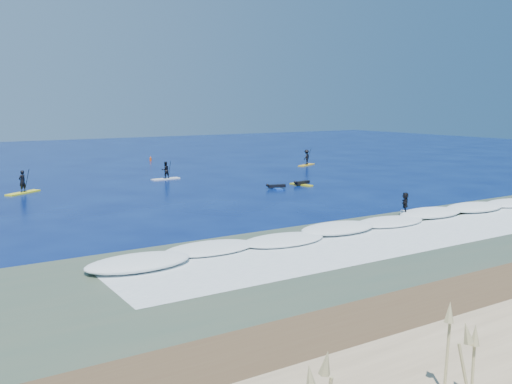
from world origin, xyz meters
TOP-DOWN VIEW (x-y plane):
  - ground at (0.00, 0.00)m, footprint 160.00×160.00m
  - shallow_water at (0.00, -14.00)m, footprint 90.00×13.00m
  - breaking_wave at (0.00, -10.00)m, footprint 40.00×6.00m
  - whitewater at (0.00, -13.00)m, footprint 34.00×5.00m
  - sup_paddler_left at (-15.25, 14.13)m, footprint 2.94×2.37m
  - sup_paddler_center at (-2.26, 15.76)m, footprint 2.79×0.86m
  - sup_paddler_right at (16.38, 18.30)m, footprint 3.00×2.05m
  - prone_paddler_near at (6.25, 5.81)m, footprint 1.82×2.36m
  - prone_paddler_far at (3.21, 5.35)m, footprint 1.71×2.23m
  - wave_surfer at (3.35, -8.92)m, footprint 1.82×1.73m
  - marker_buoy at (3.01, 32.46)m, footprint 0.26×0.26m

SIDE VIEW (x-z plane):
  - ground at x=0.00m, z-range 0.00..0.00m
  - breaking_wave at x=0.00m, z-range -0.15..0.15m
  - whitewater at x=0.00m, z-range -0.01..0.01m
  - shallow_water at x=0.00m, z-range 0.00..0.01m
  - prone_paddler_far at x=3.21m, z-range -0.07..0.38m
  - prone_paddler_near at x=6.25m, z-range -0.08..0.40m
  - marker_buoy at x=3.01m, z-range -0.04..0.59m
  - sup_paddler_left at x=-15.25m, z-range -0.40..1.74m
  - sup_paddler_center at x=-2.26m, z-range -0.24..1.68m
  - wave_surfer at x=3.35m, z-range 0.10..1.52m
  - sup_paddler_right at x=16.38m, z-range -0.23..1.87m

